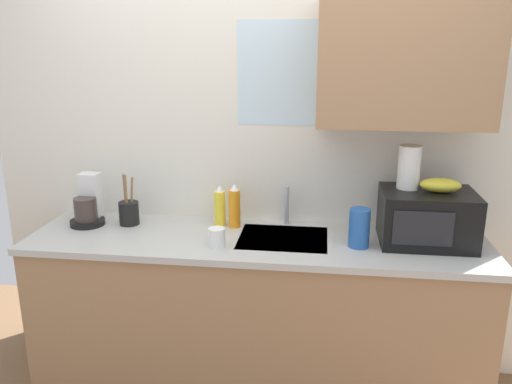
{
  "coord_description": "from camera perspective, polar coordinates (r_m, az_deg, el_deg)",
  "views": [
    {
      "loc": [
        0.33,
        -2.5,
        1.87
      ],
      "look_at": [
        0.0,
        0.0,
        1.15
      ],
      "focal_mm": 36.09,
      "sensor_mm": 36.0,
      "label": 1
    }
  ],
  "objects": [
    {
      "name": "counter_unit",
      "position": [
        2.89,
        0.05,
        -13.31
      ],
      "size": [
        2.4,
        0.63,
        0.9
      ],
      "color": "#9E7551",
      "rests_on": "ground"
    },
    {
      "name": "dish_soap_bottle_yellow",
      "position": [
        2.86,
        -4.03,
        -1.62
      ],
      "size": [
        0.06,
        0.06,
        0.23
      ],
      "color": "yellow",
      "rests_on": "counter_unit"
    },
    {
      "name": "dish_soap_bottle_orange",
      "position": [
        2.82,
        -2.4,
        -1.65
      ],
      "size": [
        0.06,
        0.06,
        0.25
      ],
      "color": "orange",
      "rests_on": "counter_unit"
    },
    {
      "name": "banana_bunch",
      "position": [
        2.7,
        19.77,
        0.72
      ],
      "size": [
        0.2,
        0.11,
        0.07
      ],
      "primitive_type": "ellipsoid",
      "color": "gold",
      "rests_on": "microwave"
    },
    {
      "name": "coffee_maker",
      "position": [
        3.03,
        -18.08,
        -1.42
      ],
      "size": [
        0.19,
        0.21,
        0.28
      ],
      "color": "black",
      "rests_on": "counter_unit"
    },
    {
      "name": "microwave",
      "position": [
        2.73,
        18.41,
        -2.69
      ],
      "size": [
        0.46,
        0.35,
        0.27
      ],
      "color": "black",
      "rests_on": "counter_unit"
    },
    {
      "name": "cereal_canister",
      "position": [
        2.61,
        11.37,
        -3.93
      ],
      "size": [
        0.1,
        0.1,
        0.2
      ],
      "primitive_type": "cylinder",
      "color": "#2659A5",
      "rests_on": "counter_unit"
    },
    {
      "name": "paper_towel_roll",
      "position": [
        2.7,
        16.6,
        2.65
      ],
      "size": [
        0.11,
        0.11,
        0.22
      ],
      "primitive_type": "cylinder",
      "color": "white",
      "rests_on": "microwave"
    },
    {
      "name": "kitchen_wall_assembly",
      "position": [
        2.87,
        3.29,
        5.42
      ],
      "size": [
        3.17,
        0.42,
        2.5
      ],
      "color": "silver",
      "rests_on": "ground"
    },
    {
      "name": "sink_faucet",
      "position": [
        2.87,
        3.4,
        -1.46
      ],
      "size": [
        0.03,
        0.03,
        0.22
      ],
      "primitive_type": "cylinder",
      "color": "#B2B5BA",
      "rests_on": "counter_unit"
    },
    {
      "name": "utensil_crock",
      "position": [
        2.96,
        -13.91,
        -2.18
      ],
      "size": [
        0.11,
        0.11,
        0.29
      ],
      "color": "black",
      "rests_on": "counter_unit"
    },
    {
      "name": "mug_white",
      "position": [
        2.58,
        -4.38,
        -5.03
      ],
      "size": [
        0.08,
        0.08,
        0.09
      ],
      "primitive_type": "cylinder",
      "color": "white",
      "rests_on": "counter_unit"
    }
  ]
}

